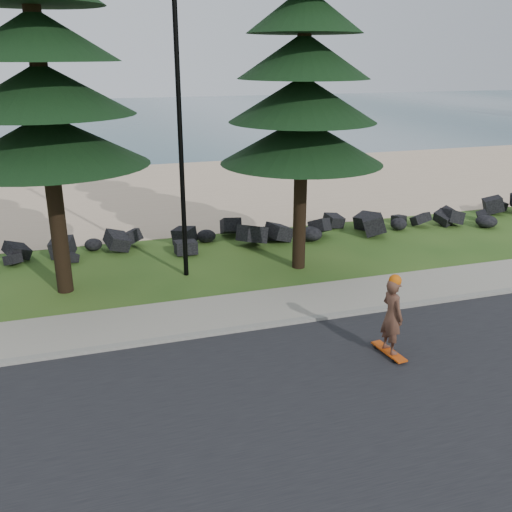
# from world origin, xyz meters

# --- Properties ---
(ground) EXTENTS (160.00, 160.00, 0.00)m
(ground) POSITION_xyz_m (0.00, 0.00, 0.00)
(ground) COLOR #244816
(ground) RESTS_ON ground
(road) EXTENTS (160.00, 7.00, 0.02)m
(road) POSITION_xyz_m (0.00, -4.50, 0.01)
(road) COLOR black
(road) RESTS_ON ground
(kerb) EXTENTS (160.00, 0.20, 0.10)m
(kerb) POSITION_xyz_m (0.00, -0.90, 0.05)
(kerb) COLOR gray
(kerb) RESTS_ON ground
(sidewalk) EXTENTS (160.00, 2.00, 0.08)m
(sidewalk) POSITION_xyz_m (0.00, 0.20, 0.04)
(sidewalk) COLOR gray
(sidewalk) RESTS_ON ground
(beach_sand) EXTENTS (160.00, 15.00, 0.01)m
(beach_sand) POSITION_xyz_m (0.00, 14.50, 0.01)
(beach_sand) COLOR tan
(beach_sand) RESTS_ON ground
(ocean) EXTENTS (160.00, 58.00, 0.01)m
(ocean) POSITION_xyz_m (0.00, 51.00, 0.00)
(ocean) COLOR #345863
(ocean) RESTS_ON ground
(seawall_boulders) EXTENTS (60.00, 2.40, 1.10)m
(seawall_boulders) POSITION_xyz_m (0.00, 5.60, 0.00)
(seawall_boulders) COLOR black
(seawall_boulders) RESTS_ON ground
(lamp_post) EXTENTS (0.25, 0.14, 8.14)m
(lamp_post) POSITION_xyz_m (0.00, 3.20, 4.13)
(lamp_post) COLOR black
(lamp_post) RESTS_ON ground
(skateboarder) EXTENTS (0.48, 1.05, 1.91)m
(skateboarder) POSITION_xyz_m (3.35, -3.03, 0.96)
(skateboarder) COLOR #C0420B
(skateboarder) RESTS_ON ground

